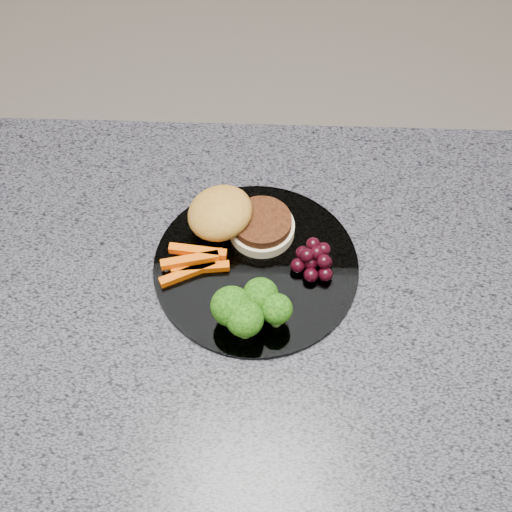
% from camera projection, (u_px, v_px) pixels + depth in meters
% --- Properties ---
extents(island_cabinet, '(1.20, 0.60, 0.86)m').
position_uv_depth(island_cabinet, '(213.00, 433.00, 1.27)').
color(island_cabinet, '#4F321B').
rests_on(island_cabinet, ground).
extents(countertop, '(1.20, 0.60, 0.04)m').
position_uv_depth(countertop, '(195.00, 306.00, 0.90)').
color(countertop, '#4D4D57').
rests_on(countertop, island_cabinet).
extents(plate, '(0.26, 0.26, 0.01)m').
position_uv_depth(plate, '(256.00, 266.00, 0.90)').
color(plate, white).
rests_on(plate, countertop).
extents(burger, '(0.14, 0.09, 0.05)m').
position_uv_depth(burger, '(235.00, 220.00, 0.92)').
color(burger, beige).
rests_on(burger, plate).
extents(carrot_sticks, '(0.09, 0.06, 0.02)m').
position_uv_depth(carrot_sticks, '(194.00, 262.00, 0.89)').
color(carrot_sticks, '#E25503').
rests_on(carrot_sticks, plate).
extents(broccoli, '(0.10, 0.08, 0.06)m').
position_uv_depth(broccoli, '(249.00, 308.00, 0.83)').
color(broccoli, '#528430').
rests_on(broccoli, plate).
extents(grape_bunch, '(0.05, 0.06, 0.03)m').
position_uv_depth(grape_bunch, '(315.00, 259.00, 0.89)').
color(grape_bunch, black).
rests_on(grape_bunch, plate).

